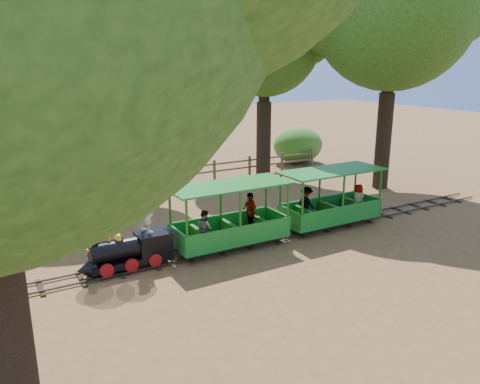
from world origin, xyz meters
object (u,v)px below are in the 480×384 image
carriage_front (230,224)px  fence (156,176)px  carriage_rear (329,205)px  locomotive (120,212)px

carriage_front → fence: 8.03m
carriage_rear → fence: (-3.39, 8.00, -0.21)m
fence → carriage_rear: bearing=-67.0°
carriage_front → fence: size_ratio=0.21×
carriage_front → fence: (0.51, 8.01, -0.21)m
fence → locomotive: bearing=-115.7°
carriage_front → locomotive: bearing=178.5°
carriage_rear → fence: carriage_rear is taller
carriage_rear → fence: 8.69m
locomotive → fence: (3.82, 7.92, -1.11)m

